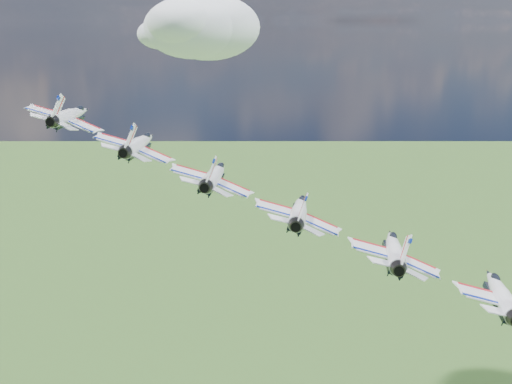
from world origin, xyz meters
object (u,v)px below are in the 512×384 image
object	(u,v)px
jet_3	(299,210)
jet_2	(215,175)
jet_5	(500,293)
jet_4	(394,249)
jet_0	(71,115)
jet_1	(139,143)

from	to	relation	value
jet_3	jet_2	bearing A→B (deg)	157.82
jet_3	jet_5	xyz separation A→B (m)	(14.36, -15.24, -5.43)
jet_4	jet_5	distance (m)	10.82
jet_0	jet_1	size ratio (longest dim) A/B	1.00
jet_4	jet_5	xyz separation A→B (m)	(7.18, -7.62, -2.71)
jet_2	jet_5	world-z (taller)	jet_2
jet_1	jet_2	bearing A→B (deg)	-22.18
jet_1	jet_3	world-z (taller)	jet_1
jet_3	jet_4	bearing A→B (deg)	-22.18
jet_4	jet_3	bearing A→B (deg)	157.82
jet_0	jet_4	xyz separation A→B (m)	(28.73, -30.49, -10.86)
jet_1	jet_2	distance (m)	10.82
jet_1	jet_3	xyz separation A→B (m)	(14.36, -15.24, -5.43)
jet_3	jet_5	size ratio (longest dim) A/B	1.00
jet_0	jet_2	xyz separation A→B (m)	(14.36, -15.24, -5.43)
jet_1	jet_2	size ratio (longest dim) A/B	1.00
jet_2	jet_4	bearing A→B (deg)	-22.18
jet_1	jet_5	bearing A→B (deg)	-22.18
jet_3	jet_4	size ratio (longest dim) A/B	1.00
jet_0	jet_4	bearing A→B (deg)	-22.18
jet_2	jet_4	world-z (taller)	jet_2
jet_2	jet_3	distance (m)	10.82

